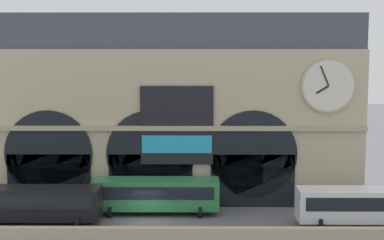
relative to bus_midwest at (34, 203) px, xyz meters
name	(u,v)px	position (x,y,z in m)	size (l,w,h in m)	color
ground_plane	(146,223)	(9.22, 0.42, -1.78)	(200.00, 200.00, 0.00)	slate
quay_parapet_wall	(141,235)	(9.22, -4.19, -1.23)	(90.00, 0.70, 1.10)	#BCAD8C
station_building	(153,110)	(9.26, 8.33, 6.79)	(38.92, 6.23, 17.56)	#BCAD8C
bus_midwest	(34,203)	(0.00, 0.00, 0.00)	(11.00, 3.25, 3.10)	black
bus_center	(156,194)	(9.84, 3.07, 0.00)	(11.00, 3.25, 3.10)	#2D7A42
bus_east	(365,205)	(27.10, -0.30, 0.00)	(11.00, 3.25, 3.10)	white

